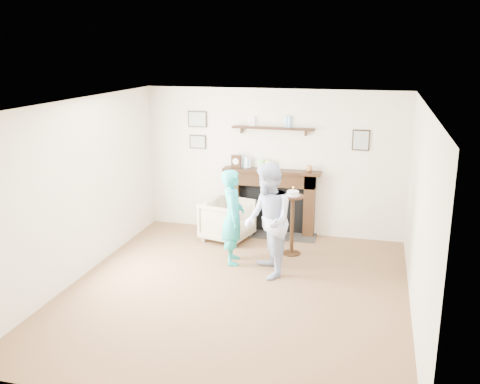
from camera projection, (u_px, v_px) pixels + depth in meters
name	position (u px, v px, depth m)	size (l,w,h in m)	color
ground	(235.00, 291.00, 7.16)	(5.00, 5.00, 0.00)	brown
room_shell	(248.00, 162.00, 7.38)	(4.54, 5.02, 2.52)	beige
armchair	(228.00, 239.00, 9.09)	(0.74, 0.76, 0.69)	tan
man	(267.00, 275.00, 7.68)	(0.79, 0.62, 1.63)	silver
woman	(233.00, 262.00, 8.14)	(0.53, 0.35, 1.44)	#1EADAE
pedestal_table	(292.00, 213.00, 8.28)	(0.34, 0.34, 1.10)	black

